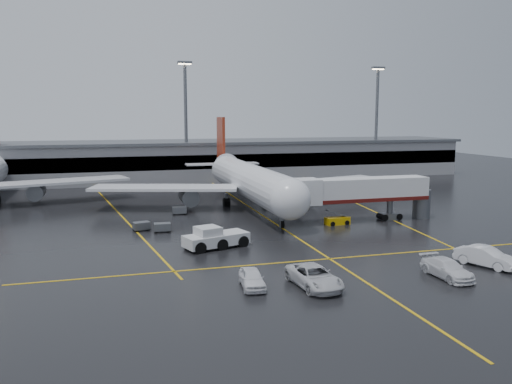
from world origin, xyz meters
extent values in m
plane|color=black|center=(0.00, 0.00, 0.00)|extent=(220.00, 220.00, 0.00)
cube|color=gold|center=(0.00, 0.00, 0.01)|extent=(0.25, 90.00, 0.02)
cube|color=gold|center=(0.00, -22.00, 0.01)|extent=(60.00, 0.25, 0.02)
cube|color=gold|center=(-20.00, 10.00, 0.01)|extent=(9.99, 69.35, 0.02)
cube|color=gold|center=(18.00, 10.00, 0.01)|extent=(7.57, 69.64, 0.02)
cube|color=gray|center=(0.00, 48.00, 4.00)|extent=(120.00, 18.00, 8.00)
cube|color=black|center=(0.00, 39.20, 4.50)|extent=(120.00, 0.40, 3.00)
cube|color=#595B60|center=(0.00, 48.00, 8.30)|extent=(122.00, 19.00, 0.60)
cylinder|color=#595B60|center=(-5.00, 42.00, 12.50)|extent=(0.70, 0.70, 25.00)
cube|color=#595B60|center=(-5.00, 42.00, 25.20)|extent=(3.00, 1.20, 0.50)
cube|color=#FFE5B2|center=(-5.00, 42.00, 24.90)|extent=(2.60, 0.90, 0.20)
cylinder|color=#595B60|center=(40.00, 42.00, 12.50)|extent=(0.70, 0.70, 25.00)
cube|color=#595B60|center=(40.00, 42.00, 25.20)|extent=(3.00, 1.20, 0.50)
cube|color=#FFE5B2|center=(40.00, 42.00, 24.90)|extent=(2.60, 0.90, 0.20)
cylinder|color=silver|center=(0.00, 8.00, 4.20)|extent=(5.20, 36.00, 5.20)
sphere|color=silver|center=(0.00, -10.00, 4.20)|extent=(5.20, 5.20, 5.20)
cone|color=silver|center=(0.00, 29.00, 4.80)|extent=(4.94, 8.00, 4.94)
cube|color=maroon|center=(0.00, 30.00, 9.70)|extent=(0.50, 5.50, 8.50)
cube|color=silver|center=(0.00, 29.00, 5.00)|extent=(14.00, 3.00, 0.25)
cube|color=silver|center=(-13.00, 10.00, 3.40)|extent=(22.80, 11.83, 0.40)
cube|color=silver|center=(13.00, 10.00, 3.40)|extent=(22.80, 11.83, 0.40)
cylinder|color=#595B60|center=(-9.50, 9.00, 2.00)|extent=(2.60, 4.50, 2.60)
cylinder|color=#595B60|center=(9.50, 9.00, 2.00)|extent=(2.60, 4.50, 2.60)
cylinder|color=#595B60|center=(0.00, -7.00, 1.00)|extent=(0.56, 0.56, 2.00)
cylinder|color=#595B60|center=(-3.20, 11.00, 1.00)|extent=(0.56, 0.56, 2.00)
cylinder|color=#595B60|center=(3.20, 11.00, 1.00)|extent=(0.56, 0.56, 2.00)
cylinder|color=black|center=(0.00, -7.00, 0.45)|extent=(0.40, 1.10, 1.10)
cylinder|color=black|center=(-3.20, 11.00, 0.55)|extent=(1.00, 1.40, 1.40)
cylinder|color=black|center=(3.20, 11.00, 0.55)|extent=(1.00, 1.40, 1.40)
cube|color=silver|center=(-29.00, 22.00, 3.40)|extent=(22.80, 11.83, 0.40)
cylinder|color=#595B60|center=(-32.50, 21.00, 2.00)|extent=(2.60, 4.50, 2.60)
cube|color=silver|center=(12.00, -6.00, 4.40)|extent=(18.00, 3.20, 3.00)
cube|color=#4F0F0C|center=(12.00, -6.00, 3.10)|extent=(18.00, 3.30, 0.50)
cube|color=silver|center=(3.80, -6.00, 4.40)|extent=(3.00, 3.40, 3.30)
cylinder|color=#595B60|center=(16.00, -6.00, 1.50)|extent=(0.80, 0.80, 3.00)
cube|color=#595B60|center=(16.00, -6.00, 0.45)|extent=(2.60, 1.60, 0.90)
cylinder|color=#595B60|center=(21.00, -6.00, 2.00)|extent=(2.40, 2.40, 4.00)
cylinder|color=black|center=(14.90, -6.00, 0.45)|extent=(0.90, 1.80, 0.90)
cylinder|color=black|center=(17.10, -6.00, 0.45)|extent=(0.90, 1.80, 0.90)
cube|color=silver|center=(-10.02, -14.46, 0.90)|extent=(7.54, 4.77, 1.20)
cube|color=silver|center=(-10.98, -14.76, 1.91)|extent=(3.02, 3.02, 1.00)
cube|color=black|center=(-10.98, -14.76, 1.91)|extent=(2.71, 2.71, 0.90)
cylinder|color=black|center=(-12.52, -15.24, 0.55)|extent=(2.14, 3.26, 1.30)
cylinder|color=black|center=(-10.02, -14.46, 0.55)|extent=(2.14, 3.26, 1.30)
cylinder|color=black|center=(-7.53, -13.68, 0.55)|extent=(2.14, 3.26, 1.30)
cube|color=#C69608|center=(7.70, -7.03, 0.50)|extent=(3.39, 1.72, 0.99)
cube|color=#595B60|center=(7.70, -7.03, 1.45)|extent=(3.21, 1.17, 1.13)
cylinder|color=black|center=(6.63, -7.16, 0.27)|extent=(0.80, 1.60, 0.63)
cylinder|color=black|center=(8.78, -6.91, 0.27)|extent=(0.80, 1.60, 0.63)
imported|color=silver|center=(-4.77, -29.54, 0.89)|extent=(3.50, 6.65, 1.79)
imported|color=silver|center=(7.51, -30.40, 0.82)|extent=(2.53, 5.73, 1.64)
imported|color=silver|center=(13.21, -28.42, 0.94)|extent=(4.17, 6.03, 1.88)
imported|color=white|center=(-9.79, -28.22, 0.78)|extent=(2.31, 4.75, 1.56)
cube|color=#595B60|center=(-14.92, -5.23, 0.65)|extent=(2.06, 1.39, 0.90)
cylinder|color=black|center=(-15.74, -5.70, 0.18)|extent=(0.40, 0.20, 0.40)
cylinder|color=black|center=(-14.14, -5.77, 0.18)|extent=(0.40, 0.20, 0.40)
cylinder|color=black|center=(-15.69, -4.70, 0.18)|extent=(0.40, 0.20, 0.40)
cylinder|color=black|center=(-14.09, -4.77, 0.18)|extent=(0.40, 0.20, 0.40)
cube|color=#595B60|center=(-17.35, -3.79, 0.65)|extent=(2.25, 1.73, 0.90)
cylinder|color=black|center=(-18.01, -4.47, 0.18)|extent=(0.40, 0.20, 0.40)
cylinder|color=black|center=(-16.46, -4.09, 0.18)|extent=(0.40, 0.20, 0.40)
cylinder|color=black|center=(-18.25, -3.49, 0.18)|extent=(0.40, 0.20, 0.40)
cylinder|color=black|center=(-16.69, -3.12, 0.18)|extent=(0.40, 0.20, 0.40)
cube|color=#595B60|center=(-11.39, 5.64, 0.65)|extent=(2.07, 1.41, 0.90)
cylinder|color=black|center=(-12.22, 5.19, 0.18)|extent=(0.40, 0.20, 0.40)
cylinder|color=black|center=(-10.62, 5.10, 0.18)|extent=(0.40, 0.20, 0.40)
cylinder|color=black|center=(-12.16, 6.19, 0.18)|extent=(0.40, 0.20, 0.40)
cylinder|color=black|center=(-10.56, 6.10, 0.18)|extent=(0.40, 0.20, 0.40)
camera|label=1|loc=(-20.75, -68.14, 14.19)|focal=36.18mm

